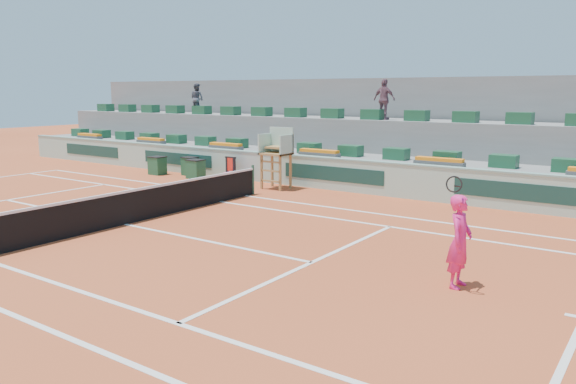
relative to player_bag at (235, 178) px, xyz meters
The scene contains 19 objects.
ground 7.94m from the player_bag, 73.11° to the right, with size 90.00×90.00×0.00m, color #A54120.
seating_tier_lower 3.89m from the player_bag, 53.38° to the left, with size 36.00×4.00×1.20m, color gray.
seating_tier_upper 5.35m from the player_bag, 63.88° to the left, with size 36.00×2.40×2.60m, color gray.
stadium_back_wall 7.00m from the player_bag, 69.90° to the left, with size 36.00×0.40×4.40m, color gray.
player_bag is the anchor object (origin of this frame).
spectator_left 8.34m from the player_bag, 145.14° to the left, with size 0.79×0.61×1.62m, color #4B4B57.
spectator_mid 7.13m from the player_bag, 40.65° to the left, with size 1.01×0.42×1.72m, color #774F5D.
court_lines 7.94m from the player_bag, 73.11° to the right, with size 23.89×11.09×0.01m.
tennis_net 7.94m from the player_bag, 73.11° to the right, with size 0.10×11.97×1.10m.
advertising_hoarding 2.53m from the player_bag, 21.15° to the left, with size 36.00×0.34×1.26m.
umpire_chair 2.67m from the player_bag, ahead, with size 1.10×0.90×2.40m.
seat_row_lower 3.41m from the player_bag, 43.70° to the left, with size 32.90×0.60×0.44m.
seat_row_upper 5.39m from the player_bag, 60.66° to the left, with size 32.90×0.60×0.44m.
flower_planters 1.97m from the player_bag, 60.12° to the left, with size 26.80×0.36×0.28m.
drink_cooler_a 2.19m from the player_bag, behind, with size 0.72×0.62×0.84m.
drink_cooler_b 3.11m from the player_bag, behind, with size 0.67×0.58×0.84m.
drink_cooler_c 4.47m from the player_bag, behind, with size 0.71×0.62×0.84m.
towel_rack 0.75m from the player_bag, 145.69° to the left, with size 0.58×0.10×1.03m.
tennis_player 13.97m from the player_bag, 31.41° to the right, with size 0.46×0.90×2.28m.
Camera 1 is at (12.91, -10.24, 3.80)m, focal length 35.00 mm.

